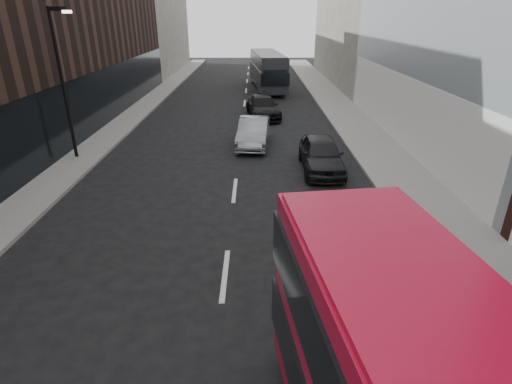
{
  "coord_description": "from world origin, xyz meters",
  "views": [
    {
      "loc": [
        0.87,
        -1.48,
        6.85
      ],
      "look_at": [
        0.89,
        8.24,
        2.5
      ],
      "focal_mm": 28.0,
      "sensor_mm": 36.0,
      "label": 1
    }
  ],
  "objects_px": {
    "car_b": "(253,132)",
    "car_c": "(263,107)",
    "grey_bus": "(267,70)",
    "car_a": "(321,154)",
    "street_lamp": "(63,75)"
  },
  "relations": [
    {
      "from": "car_b",
      "to": "car_c",
      "type": "bearing_deg",
      "value": 88.77
    },
    {
      "from": "grey_bus",
      "to": "car_b",
      "type": "relative_size",
      "value": 2.36
    },
    {
      "from": "grey_bus",
      "to": "car_c",
      "type": "xyz_separation_m",
      "value": [
        -0.64,
        -11.63,
        -1.12
      ]
    },
    {
      "from": "car_a",
      "to": "car_b",
      "type": "xyz_separation_m",
      "value": [
        -3.23,
        3.96,
        -0.03
      ]
    },
    {
      "from": "grey_bus",
      "to": "car_b",
      "type": "height_order",
      "value": "grey_bus"
    },
    {
      "from": "car_b",
      "to": "street_lamp",
      "type": "bearing_deg",
      "value": -160.82
    },
    {
      "from": "car_a",
      "to": "car_c",
      "type": "distance_m",
      "value": 11.06
    },
    {
      "from": "street_lamp",
      "to": "car_c",
      "type": "relative_size",
      "value": 1.39
    },
    {
      "from": "street_lamp",
      "to": "grey_bus",
      "type": "distance_m",
      "value": 23.34
    },
    {
      "from": "grey_bus",
      "to": "car_b",
      "type": "bearing_deg",
      "value": -99.68
    },
    {
      "from": "grey_bus",
      "to": "car_b",
      "type": "distance_m",
      "value": 18.51
    },
    {
      "from": "street_lamp",
      "to": "car_c",
      "type": "distance_m",
      "value": 13.77
    },
    {
      "from": "car_c",
      "to": "car_a",
      "type": "bearing_deg",
      "value": -84.36
    },
    {
      "from": "car_b",
      "to": "car_c",
      "type": "xyz_separation_m",
      "value": [
        0.66,
        6.8,
        -0.03
      ]
    },
    {
      "from": "street_lamp",
      "to": "car_c",
      "type": "bearing_deg",
      "value": 43.56
    }
  ]
}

